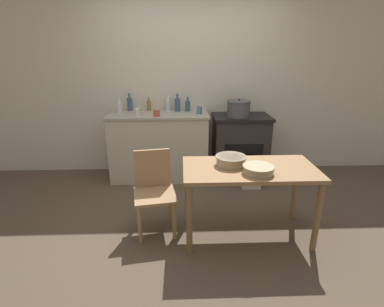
{
  "coord_description": "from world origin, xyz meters",
  "views": [
    {
      "loc": [
        -0.13,
        -2.78,
        1.78
      ],
      "look_at": [
        0.0,
        0.51,
        0.61
      ],
      "focal_mm": 28.0,
      "sensor_mm": 36.0,
      "label": 1
    }
  ],
  "objects_px": {
    "bottle_center_right": "(119,106)",
    "bottle_far_left": "(177,104)",
    "chair": "(154,189)",
    "cup_mid_right": "(157,113)",
    "flour_sack": "(251,173)",
    "bottle_mid_left": "(168,104)",
    "mixing_bowl_large": "(231,160)",
    "cup_far_right": "(199,110)",
    "work_table": "(249,178)",
    "bottle_center": "(149,105)",
    "bottle_left": "(188,106)",
    "bottle_center_left": "(130,104)",
    "cup_right": "(137,112)",
    "mixing_bowl_small": "(258,169)",
    "stove": "(240,146)",
    "stock_pot": "(238,109)"
  },
  "relations": [
    {
      "from": "bottle_left",
      "to": "bottle_center_left",
      "type": "xyz_separation_m",
      "value": [
        -0.82,
        0.08,
        0.02
      ]
    },
    {
      "from": "work_table",
      "to": "bottle_mid_left",
      "type": "height_order",
      "value": "bottle_mid_left"
    },
    {
      "from": "bottle_far_left",
      "to": "bottle_center_right",
      "type": "distance_m",
      "value": 0.8
    },
    {
      "from": "bottle_far_left",
      "to": "cup_mid_right",
      "type": "relative_size",
      "value": 2.85
    },
    {
      "from": "mixing_bowl_small",
      "to": "bottle_far_left",
      "type": "xyz_separation_m",
      "value": [
        -0.72,
        1.76,
        0.26
      ]
    },
    {
      "from": "cup_mid_right",
      "to": "chair",
      "type": "bearing_deg",
      "value": -88.19
    },
    {
      "from": "work_table",
      "to": "stock_pot",
      "type": "xyz_separation_m",
      "value": [
        0.15,
        1.45,
        0.37
      ]
    },
    {
      "from": "bottle_center_right",
      "to": "bottle_mid_left",
      "type": "bearing_deg",
      "value": 10.67
    },
    {
      "from": "cup_mid_right",
      "to": "cup_far_right",
      "type": "xyz_separation_m",
      "value": [
        0.56,
        0.14,
        0.01
      ]
    },
    {
      "from": "bottle_center_right",
      "to": "cup_far_right",
      "type": "bearing_deg",
      "value": -7.52
    },
    {
      "from": "flour_sack",
      "to": "bottle_center_right",
      "type": "distance_m",
      "value": 2.02
    },
    {
      "from": "chair",
      "to": "stock_pot",
      "type": "distance_m",
      "value": 1.76
    },
    {
      "from": "work_table",
      "to": "bottle_far_left",
      "type": "distance_m",
      "value": 1.8
    },
    {
      "from": "mixing_bowl_large",
      "to": "cup_far_right",
      "type": "bearing_deg",
      "value": 98.96
    },
    {
      "from": "stock_pot",
      "to": "cup_far_right",
      "type": "bearing_deg",
      "value": -177.98
    },
    {
      "from": "stove",
      "to": "cup_mid_right",
      "type": "bearing_deg",
      "value": -168.96
    },
    {
      "from": "mixing_bowl_large",
      "to": "bottle_center_left",
      "type": "height_order",
      "value": "bottle_center_left"
    },
    {
      "from": "bottle_center_right",
      "to": "bottle_far_left",
      "type": "bearing_deg",
      "value": 3.26
    },
    {
      "from": "bottle_far_left",
      "to": "bottle_center",
      "type": "relative_size",
      "value": 1.3
    },
    {
      "from": "bottle_left",
      "to": "bottle_mid_left",
      "type": "height_order",
      "value": "bottle_mid_left"
    },
    {
      "from": "flour_sack",
      "to": "cup_mid_right",
      "type": "height_order",
      "value": "cup_mid_right"
    },
    {
      "from": "bottle_mid_left",
      "to": "cup_mid_right",
      "type": "relative_size",
      "value": 2.84
    },
    {
      "from": "stock_pot",
      "to": "bottle_mid_left",
      "type": "height_order",
      "value": "bottle_mid_left"
    },
    {
      "from": "cup_mid_right",
      "to": "cup_far_right",
      "type": "distance_m",
      "value": 0.58
    },
    {
      "from": "mixing_bowl_large",
      "to": "bottle_center_right",
      "type": "distance_m",
      "value": 2.01
    },
    {
      "from": "bottle_mid_left",
      "to": "bottle_far_left",
      "type": "bearing_deg",
      "value": -31.03
    },
    {
      "from": "bottle_far_left",
      "to": "bottle_center",
      "type": "xyz_separation_m",
      "value": [
        -0.41,
        0.07,
        -0.02
      ]
    },
    {
      "from": "bottle_mid_left",
      "to": "bottle_center_right",
      "type": "xyz_separation_m",
      "value": [
        -0.67,
        -0.13,
        -0.01
      ]
    },
    {
      "from": "work_table",
      "to": "cup_far_right",
      "type": "height_order",
      "value": "cup_far_right"
    },
    {
      "from": "flour_sack",
      "to": "bottle_far_left",
      "type": "xyz_separation_m",
      "value": [
        -0.97,
        0.55,
        0.83
      ]
    },
    {
      "from": "bottle_center_right",
      "to": "stove",
      "type": "bearing_deg",
      "value": -1.97
    },
    {
      "from": "bottle_far_left",
      "to": "cup_mid_right",
      "type": "bearing_deg",
      "value": -129.04
    },
    {
      "from": "flour_sack",
      "to": "bottle_left",
      "type": "distance_m",
      "value": 1.28
    },
    {
      "from": "flour_sack",
      "to": "bottle_mid_left",
      "type": "xyz_separation_m",
      "value": [
        -1.11,
        0.63,
        0.83
      ]
    },
    {
      "from": "chair",
      "to": "bottle_center_right",
      "type": "relative_size",
      "value": 3.77
    },
    {
      "from": "flour_sack",
      "to": "mixing_bowl_small",
      "type": "height_order",
      "value": "mixing_bowl_small"
    },
    {
      "from": "stove",
      "to": "cup_right",
      "type": "distance_m",
      "value": 1.53
    },
    {
      "from": "cup_right",
      "to": "bottle_center_left",
      "type": "bearing_deg",
      "value": 113.28
    },
    {
      "from": "bottle_left",
      "to": "stock_pot",
      "type": "bearing_deg",
      "value": -13.62
    },
    {
      "from": "chair",
      "to": "mixing_bowl_small",
      "type": "height_order",
      "value": "chair"
    },
    {
      "from": "bottle_left",
      "to": "mixing_bowl_large",
      "type": "bearing_deg",
      "value": -76.62
    },
    {
      "from": "bottle_left",
      "to": "cup_mid_right",
      "type": "distance_m",
      "value": 0.53
    },
    {
      "from": "flour_sack",
      "to": "bottle_center_right",
      "type": "height_order",
      "value": "bottle_center_right"
    },
    {
      "from": "stock_pot",
      "to": "bottle_mid_left",
      "type": "relative_size",
      "value": 1.32
    },
    {
      "from": "mixing_bowl_large",
      "to": "cup_mid_right",
      "type": "relative_size",
      "value": 3.38
    },
    {
      "from": "stove",
      "to": "flour_sack",
      "type": "distance_m",
      "value": 0.51
    },
    {
      "from": "flour_sack",
      "to": "bottle_center_left",
      "type": "height_order",
      "value": "bottle_center_left"
    },
    {
      "from": "chair",
      "to": "cup_mid_right",
      "type": "xyz_separation_m",
      "value": [
        -0.04,
        1.13,
        0.53
      ]
    },
    {
      "from": "flour_sack",
      "to": "cup_mid_right",
      "type": "xyz_separation_m",
      "value": [
        -1.24,
        0.22,
        0.78
      ]
    },
    {
      "from": "stove",
      "to": "cup_right",
      "type": "bearing_deg",
      "value": -173.8
    }
  ]
}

